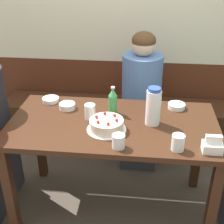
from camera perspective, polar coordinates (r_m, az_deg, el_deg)
The scene contains 15 objects.
ground_plane at distance 2.49m, azimuth 0.16°, elevation -16.79°, with size 12.00×12.00×0.00m, color #4C4238.
back_wall at distance 2.86m, azimuth 2.52°, elevation 17.81°, with size 4.80×0.04×2.50m.
bench_seat at distance 3.01m, azimuth 1.83°, elevation -2.41°, with size 2.22×0.38×0.47m.
dining_table at distance 2.09m, azimuth 0.18°, elevation -4.31°, with size 1.37×0.72×0.74m.
birthday_cake at distance 1.94m, azimuth -1.01°, elevation -2.38°, with size 0.25×0.25×0.09m.
water_pitcher at distance 1.99m, azimuth 7.57°, elevation 1.00°, with size 0.10×0.10×0.25m.
soju_bottle at distance 2.11m, azimuth 0.15°, elevation 2.02°, with size 0.06×0.06×0.20m.
napkin_holder at distance 1.83m, azimuth 17.90°, elevation -5.92°, with size 0.11×0.08×0.11m.
bowl_soup_white at distance 2.26m, azimuth 11.72°, elevation 1.10°, with size 0.12×0.12×0.03m.
bowl_rice_small at distance 2.22m, azimuth -8.20°, elevation 1.09°, with size 0.11×0.11×0.04m.
bowl_side_dish at distance 2.35m, azimuth -11.14°, elevation 2.23°, with size 0.12×0.12×0.03m.
glass_water_tall at distance 1.79m, azimuth 11.97°, elevation -5.49°, with size 0.07×0.07×0.10m.
glass_tumbler_short at distance 2.07m, azimuth -4.05°, elevation 0.08°, with size 0.07×0.07×0.10m.
glass_shot_small at distance 1.77m, azimuth 1.20°, elevation -5.37°, with size 0.07×0.07×0.08m.
person_dark_striped at distance 2.66m, azimuth 5.28°, elevation 1.27°, with size 0.33×0.34×1.19m.
Camera 1 is at (0.18, -1.76, 1.75)m, focal length 50.00 mm.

